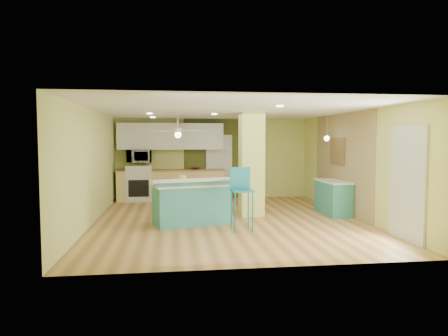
{
  "coord_description": "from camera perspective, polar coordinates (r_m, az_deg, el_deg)",
  "views": [
    {
      "loc": [
        -1.25,
        -9.01,
        1.83
      ],
      "look_at": [
        -0.04,
        0.4,
        1.17
      ],
      "focal_mm": 32.0,
      "sensor_mm": 36.0,
      "label": 1
    }
  ],
  "objects": [
    {
      "name": "bar_stool",
      "position": [
        8.12,
        2.45,
        -2.9
      ],
      "size": [
        0.45,
        0.45,
        1.28
      ],
      "rotation": [
        0.0,
        0.0,
        0.05
      ],
      "color": "#1E7189",
      "rests_on": "floor"
    },
    {
      "name": "olive_accent",
      "position": [
        12.59,
        -0.73,
        1.34
      ],
      "size": [
        2.2,
        0.02,
        2.5
      ],
      "primitive_type": "cube",
      "color": "#444A1D",
      "rests_on": "floor"
    },
    {
      "name": "ceiling_fan",
      "position": [
        11.01,
        -6.6,
        5.24
      ],
      "size": [
        1.41,
        1.41,
        0.61
      ],
      "color": "silver",
      "rests_on": "ceiling"
    },
    {
      "name": "pendant_lamp",
      "position": [
        10.51,
        14.47,
        4.15
      ],
      "size": [
        0.14,
        0.14,
        0.69
      ],
      "color": "white",
      "rests_on": "ceiling"
    },
    {
      "name": "microwave",
      "position": [
        12.26,
        -12.03,
        1.65
      ],
      "size": [
        0.7,
        0.48,
        0.39
      ],
      "primitive_type": "imported",
      "color": "silver",
      "rests_on": "wall_back"
    },
    {
      "name": "wall_decor",
      "position": [
        10.68,
        15.91,
        2.32
      ],
      "size": [
        0.03,
        0.9,
        0.7
      ],
      "primitive_type": "cube",
      "color": "brown",
      "rests_on": "wood_panel"
    },
    {
      "name": "wall_right",
      "position": [
        9.98,
        17.9,
        0.45
      ],
      "size": [
        0.01,
        7.0,
        2.5
      ],
      "primitive_type": "cube",
      "color": "#CED773",
      "rests_on": "floor"
    },
    {
      "name": "column",
      "position": [
        9.71,
        3.94,
        0.54
      ],
      "size": [
        0.55,
        0.55,
        2.5
      ],
      "primitive_type": "cube",
      "color": "#D6E269",
      "rests_on": "floor"
    },
    {
      "name": "side_counter",
      "position": [
        10.3,
        15.31,
        -4.05
      ],
      "size": [
        0.55,
        1.29,
        0.83
      ],
      "color": "teal",
      "rests_on": "floor"
    },
    {
      "name": "french_door",
      "position": [
        7.96,
        24.71,
        -2.02
      ],
      "size": [
        0.04,
        1.08,
        2.1
      ],
      "primitive_type": "cube",
      "color": "silver",
      "rests_on": "floor"
    },
    {
      "name": "wall_back",
      "position": [
        12.59,
        -1.64,
        1.34
      ],
      "size": [
        6.0,
        0.01,
        2.5
      ],
      "primitive_type": "cube",
      "color": "#CED773",
      "rests_on": "floor"
    },
    {
      "name": "fruit_bowl",
      "position": [
        12.25,
        -4.12,
        -0.05
      ],
      "size": [
        0.34,
        0.34,
        0.07
      ],
      "primitive_type": "imported",
      "rotation": [
        0.0,
        0.0,
        -0.31
      ],
      "color": "#352415",
      "rests_on": "kitchen_run"
    },
    {
      "name": "wall_left",
      "position": [
        9.2,
        -18.34,
        0.15
      ],
      "size": [
        0.01,
        7.0,
        2.5
      ],
      "primitive_type": "cube",
      "color": "#CED773",
      "rests_on": "floor"
    },
    {
      "name": "floor",
      "position": [
        9.28,
        0.54,
        -7.44
      ],
      "size": [
        6.0,
        7.0,
        0.01
      ],
      "primitive_type": "cube",
      "color": "olive",
      "rests_on": "ground"
    },
    {
      "name": "ceiling",
      "position": [
        9.12,
        0.55,
        8.22
      ],
      "size": [
        6.0,
        7.0,
        0.01
      ],
      "primitive_type": "cube",
      "color": "white",
      "rests_on": "wall_back"
    },
    {
      "name": "upper_cabinets",
      "position": [
        12.33,
        -7.61,
        4.5
      ],
      "size": [
        3.2,
        0.34,
        0.8
      ],
      "primitive_type": "cube",
      "color": "white",
      "rests_on": "wall_back"
    },
    {
      "name": "canister",
      "position": [
        8.62,
        -5.98,
        -1.73
      ],
      "size": [
        0.17,
        0.17,
        0.18
      ],
      "primitive_type": "cylinder",
      "color": "gold",
      "rests_on": "peninsula"
    },
    {
      "name": "kitchen_run",
      "position": [
        12.28,
        -7.54,
        -2.41
      ],
      "size": [
        3.25,
        0.63,
        0.94
      ],
      "color": "#D9C471",
      "rests_on": "floor"
    },
    {
      "name": "wood_panel",
      "position": [
        10.52,
        16.43,
        0.65
      ],
      "size": [
        0.02,
        3.4,
        2.5
      ],
      "primitive_type": "cube",
      "color": "#8F7C52",
      "rests_on": "floor"
    },
    {
      "name": "peninsula",
      "position": [
        8.78,
        -4.65,
        -4.94
      ],
      "size": [
        1.99,
        1.43,
        1.02
      ],
      "rotation": [
        0.0,
        0.0,
        0.25
      ],
      "color": "teal",
      "rests_on": "floor"
    },
    {
      "name": "stove",
      "position": [
        12.32,
        -11.97,
        -2.5
      ],
      "size": [
        0.76,
        0.66,
        1.08
      ],
      "color": "silver",
      "rests_on": "floor"
    },
    {
      "name": "wall_front",
      "position": [
        5.67,
        5.41,
        -1.93
      ],
      "size": [
        6.0,
        0.01,
        2.5
      ],
      "primitive_type": "cube",
      "color": "#CED773",
      "rests_on": "floor"
    },
    {
      "name": "interior_door",
      "position": [
        12.58,
        -0.71,
        0.2
      ],
      "size": [
        0.82,
        0.05,
        2.0
      ],
      "primitive_type": "cube",
      "color": "silver",
      "rests_on": "floor"
    }
  ]
}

